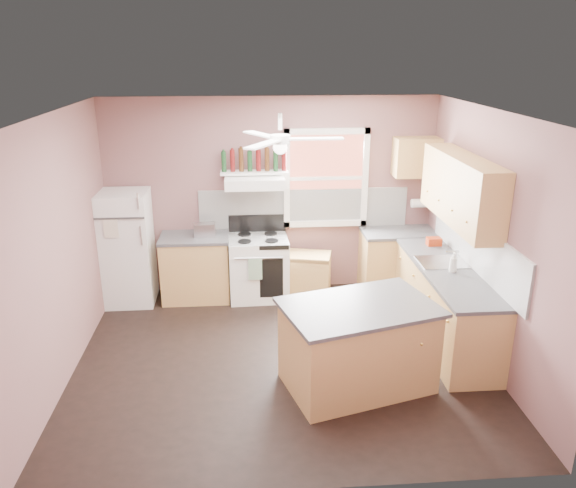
{
  "coord_description": "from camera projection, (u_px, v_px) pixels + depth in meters",
  "views": [
    {
      "loc": [
        -0.35,
        -5.51,
        3.31
      ],
      "look_at": [
        0.1,
        0.3,
        1.25
      ],
      "focal_mm": 35.0,
      "sensor_mm": 36.0,
      "label": 1
    }
  ],
  "objects": [
    {
      "name": "island",
      "position": [
        358.0,
        347.0,
        5.68
      ],
      "size": [
        1.59,
        1.24,
        0.86
      ],
      "primitive_type": "cube",
      "rotation": [
        0.0,
        0.0,
        0.28
      ],
      "color": "tan",
      "rests_on": "floor"
    },
    {
      "name": "faucet",
      "position": [
        456.0,
        256.0,
        6.61
      ],
      "size": [
        0.03,
        0.03,
        0.14
      ],
      "primitive_type": "cylinder",
      "color": "silver",
      "rests_on": "sink"
    },
    {
      "name": "paper_towel",
      "position": [
        421.0,
        203.0,
        7.79
      ],
      "size": [
        0.26,
        0.12,
        0.12
      ],
      "primitive_type": "cylinder",
      "rotation": [
        0.0,
        1.57,
        0.0
      ],
      "color": "white",
      "rests_on": "wall_back"
    },
    {
      "name": "counter_left",
      "position": [
        194.0,
        238.0,
        7.54
      ],
      "size": [
        0.92,
        0.62,
        0.04
      ],
      "primitive_type": "cube",
      "color": "#404042",
      "rests_on": "base_cabinet_left"
    },
    {
      "name": "island_top",
      "position": [
        360.0,
        307.0,
        5.53
      ],
      "size": [
        1.7,
        1.34,
        0.04
      ],
      "primitive_type": "cube",
      "rotation": [
        0.0,
        0.0,
        0.28
      ],
      "color": "#404042",
      "rests_on": "island"
    },
    {
      "name": "cart",
      "position": [
        307.0,
        275.0,
        7.79
      ],
      "size": [
        0.69,
        0.54,
        0.62
      ],
      "primitive_type": "cube",
      "rotation": [
        0.0,
        0.0,
        -0.23
      ],
      "color": "tan",
      "rests_on": "floor"
    },
    {
      "name": "floor",
      "position": [
        281.0,
        358.0,
        6.31
      ],
      "size": [
        4.5,
        4.5,
        0.0
      ],
      "primitive_type": "plane",
      "color": "black",
      "rests_on": "ground"
    },
    {
      "name": "ceiling_fan_hub",
      "position": [
        280.0,
        139.0,
        5.49
      ],
      "size": [
        0.2,
        0.2,
        0.08
      ],
      "primitive_type": "cylinder",
      "color": "white",
      "rests_on": "ceiling"
    },
    {
      "name": "wall_left",
      "position": [
        57.0,
        250.0,
        5.69
      ],
      "size": [
        0.05,
        4.0,
        2.7
      ],
      "primitive_type": "cube",
      "color": "brown",
      "rests_on": "ground"
    },
    {
      "name": "base_cabinet_corner",
      "position": [
        397.0,
        263.0,
        7.89
      ],
      "size": [
        1.0,
        0.6,
        0.86
      ],
      "primitive_type": "cube",
      "color": "tan",
      "rests_on": "floor"
    },
    {
      "name": "wall_back",
      "position": [
        271.0,
        196.0,
        7.76
      ],
      "size": [
        4.5,
        0.05,
        2.7
      ],
      "primitive_type": "cube",
      "color": "brown",
      "rests_on": "ground"
    },
    {
      "name": "bottle_shelf",
      "position": [
        254.0,
        172.0,
        7.48
      ],
      "size": [
        0.9,
        0.26,
        0.03
      ],
      "primitive_type": "cube",
      "color": "white",
      "rests_on": "range_hood"
    },
    {
      "name": "soap_bottle",
      "position": [
        453.0,
        262.0,
        6.3
      ],
      "size": [
        0.1,
        0.1,
        0.24
      ],
      "primitive_type": "imported",
      "rotation": [
        0.0,
        0.0,
        0.05
      ],
      "color": "silver",
      "rests_on": "counter_right"
    },
    {
      "name": "toaster",
      "position": [
        205.0,
        230.0,
        7.5
      ],
      "size": [
        0.29,
        0.18,
        0.18
      ],
      "primitive_type": "cube",
      "rotation": [
        0.0,
        0.0,
        0.08
      ],
      "color": "silver",
      "rests_on": "counter_left"
    },
    {
      "name": "red_caddy",
      "position": [
        434.0,
        241.0,
        7.17
      ],
      "size": [
        0.18,
        0.12,
        0.1
      ],
      "primitive_type": "cube",
      "rotation": [
        0.0,
        0.0,
        0.0
      ],
      "color": "#A62D0E",
      "rests_on": "counter_right"
    },
    {
      "name": "window_frame",
      "position": [
        326.0,
        179.0,
        7.67
      ],
      "size": [
        1.16,
        0.07,
        1.36
      ],
      "primitive_type": "cube",
      "color": "white",
      "rests_on": "wall_back"
    },
    {
      "name": "backsplash_right",
      "position": [
        475.0,
        245.0,
        6.36
      ],
      "size": [
        0.03,
        2.6,
        0.55
      ],
      "primitive_type": "cube",
      "color": "white",
      "rests_on": "wall_right"
    },
    {
      "name": "counter_right",
      "position": [
        448.0,
        270.0,
        6.44
      ],
      "size": [
        0.62,
        2.22,
        0.04
      ],
      "primitive_type": "cube",
      "color": "#404042",
      "rests_on": "base_cabinet_right"
    },
    {
      "name": "upper_cabinet_right",
      "position": [
        461.0,
        189.0,
        6.34
      ],
      "size": [
        0.33,
        1.8,
        0.76
      ],
      "primitive_type": "cube",
      "color": "tan",
      "rests_on": "wall_right"
    },
    {
      "name": "upper_cabinet_corner",
      "position": [
        416.0,
        157.0,
        7.54
      ],
      "size": [
        0.6,
        0.33,
        0.52
      ],
      "primitive_type": "cube",
      "color": "tan",
      "rests_on": "wall_back"
    },
    {
      "name": "backsplash_back",
      "position": [
        304.0,
        208.0,
        7.82
      ],
      "size": [
        2.9,
        0.03,
        0.55
      ],
      "primitive_type": "cube",
      "color": "white",
      "rests_on": "wall_back"
    },
    {
      "name": "ceiling",
      "position": [
        280.0,
        113.0,
        5.41
      ],
      "size": [
        4.5,
        4.5,
        0.0
      ],
      "primitive_type": "plane",
      "color": "white",
      "rests_on": "ground"
    },
    {
      "name": "sink",
      "position": [
        442.0,
        263.0,
        6.62
      ],
      "size": [
        0.55,
        0.45,
        0.03
      ],
      "primitive_type": "cube",
      "color": "silver",
      "rests_on": "counter_right"
    },
    {
      "name": "wine_bottles",
      "position": [
        254.0,
        161.0,
        7.42
      ],
      "size": [
        0.86,
        0.06,
        0.31
      ],
      "color": "#143819",
      "rests_on": "bottle_shelf"
    },
    {
      "name": "window_view",
      "position": [
        326.0,
        178.0,
        7.69
      ],
      "size": [
        1.0,
        0.02,
        1.2
      ],
      "primitive_type": "cube",
      "color": "brown",
      "rests_on": "wall_back"
    },
    {
      "name": "base_cabinet_right",
      "position": [
        445.0,
        306.0,
        6.59
      ],
      "size": [
        0.6,
        2.2,
        0.86
      ],
      "primitive_type": "cube",
      "color": "tan",
      "rests_on": "floor"
    },
    {
      "name": "stove",
      "position": [
        259.0,
        268.0,
        7.72
      ],
      "size": [
        0.82,
        0.67,
        0.86
      ],
      "primitive_type": "cube",
      "rotation": [
        0.0,
        0.0,
        0.04
      ],
      "color": "white",
      "rests_on": "floor"
    },
    {
      "name": "counter_corner",
      "position": [
        399.0,
        233.0,
        7.74
      ],
      "size": [
        1.02,
        0.62,
        0.04
      ],
      "primitive_type": "cube",
      "color": "#404042",
      "rests_on": "base_cabinet_corner"
    },
    {
      "name": "range_hood",
      "position": [
        255.0,
        182.0,
        7.4
      ],
      "size": [
        0.78,
        0.5,
        0.14
      ],
      "primitive_type": "cube",
      "color": "white",
      "rests_on": "wall_back"
    },
    {
      "name": "base_cabinet_left",
      "position": [
        196.0,
        269.0,
        7.69
      ],
      "size": [
        0.9,
        0.6,
        0.86
      ],
      "primitive_type": "cube",
      "color": "tan",
      "rests_on": "floor"
    },
    {
      "name": "wall_right",
      "position": [
        492.0,
        239.0,
        6.02
      ],
      "size": [
        0.05,
        4.0,
        2.7
      ],
      "primitive_type": "cube",
      "color": "brown",
      "rests_on": "ground"
    },
    {
      "name": "refrigerator",
      "position": [
        127.0,
        248.0,
        7.47
      ],
      "size": [
        0.66,
        0.64,
        1.53
      ],
      "primitive_type": "cube",
      "rotation": [
        0.0,
        0.0,
        0.01
      ],
      "color": "white",
      "rests_on": "floor"
    }
  ]
}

